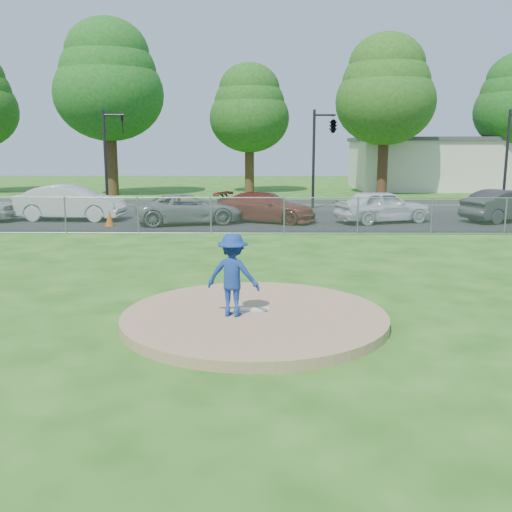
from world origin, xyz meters
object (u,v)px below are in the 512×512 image
(tree_right, at_px, (386,89))
(parked_car_charcoal, at_px, (507,206))
(commercial_building, at_px, (451,163))
(tree_center, at_px, (249,108))
(traffic_signal_right, at_px, (511,150))
(pitcher, at_px, (233,275))
(parked_car_darkred, at_px, (266,207))
(parked_car_pearl, at_px, (383,206))
(traffic_signal_left, at_px, (109,150))
(traffic_cone, at_px, (109,218))
(traffic_signal_center, at_px, (331,127))
(tree_left, at_px, (108,80))
(parked_car_white, at_px, (71,203))
(parked_car_gray, at_px, (189,209))

(tree_right, xyz_separation_m, parked_car_charcoal, (2.81, -15.81, -6.88))
(commercial_building, height_order, tree_center, tree_center)
(traffic_signal_right, distance_m, pitcher, 26.67)
(parked_car_darkred, xyz_separation_m, parked_car_charcoal, (11.55, 0.30, 0.06))
(tree_center, xyz_separation_m, parked_car_pearl, (6.77, -18.31, -5.69))
(tree_right, distance_m, pitcher, 34.16)
(traffic_signal_right, bearing_deg, parked_car_pearl, -143.31)
(parked_car_pearl, bearing_deg, pitcher, 139.49)
(tree_center, relative_size, traffic_signal_left, 1.76)
(traffic_signal_left, distance_m, pitcher, 23.79)
(traffic_cone, relative_size, parked_car_charcoal, 0.16)
(pitcher, bearing_deg, traffic_signal_right, -109.50)
(traffic_signal_center, distance_m, parked_car_charcoal, 10.49)
(traffic_signal_left, distance_m, traffic_signal_right, 23.00)
(tree_left, bearing_deg, traffic_cone, -75.91)
(traffic_signal_center, height_order, parked_car_white, traffic_signal_center)
(parked_car_white, relative_size, parked_car_darkred, 1.07)
(tree_right, distance_m, parked_car_white, 24.97)
(tree_center, height_order, tree_right, tree_right)
(commercial_building, bearing_deg, traffic_signal_left, -147.13)
(parked_car_white, xyz_separation_m, parked_car_darkred, (9.50, -0.48, -0.15))
(pitcher, relative_size, traffic_cone, 2.25)
(pitcher, relative_size, parked_car_charcoal, 0.36)
(traffic_signal_left, relative_size, pitcher, 3.37)
(tree_left, distance_m, parked_car_pearl, 23.90)
(parked_car_white, relative_size, parked_car_pearl, 1.14)
(pitcher, relative_size, parked_car_white, 0.32)
(traffic_signal_center, bearing_deg, tree_left, 148.98)
(traffic_signal_center, bearing_deg, tree_right, 63.29)
(tree_right, distance_m, traffic_cone, 24.87)
(tree_left, distance_m, parked_car_charcoal, 28.20)
(traffic_signal_right, relative_size, parked_car_pearl, 1.24)
(tree_right, bearing_deg, tree_left, -177.14)
(tree_left, relative_size, pitcher, 7.55)
(tree_left, xyz_separation_m, traffic_signal_left, (2.24, -9.00, -4.88))
(commercial_building, distance_m, parked_car_charcoal, 22.25)
(traffic_signal_right, bearing_deg, parked_car_darkred, -156.38)
(tree_center, distance_m, parked_car_gray, 19.86)
(tree_center, distance_m, pitcher, 34.59)
(tree_left, bearing_deg, traffic_signal_center, -31.02)
(parked_car_gray, bearing_deg, traffic_cone, 90.46)
(parked_car_darkred, bearing_deg, parked_car_pearl, -70.70)
(tree_right, bearing_deg, traffic_cone, -131.59)
(commercial_building, relative_size, parked_car_gray, 3.34)
(commercial_building, distance_m, traffic_cone, 32.99)
(tree_right, height_order, traffic_signal_left, tree_right)
(traffic_signal_center, distance_m, parked_car_gray, 10.74)
(tree_right, distance_m, parked_car_darkred, 19.60)
(tree_center, bearing_deg, traffic_cone, -106.30)
(parked_car_charcoal, bearing_deg, traffic_signal_center, 28.45)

